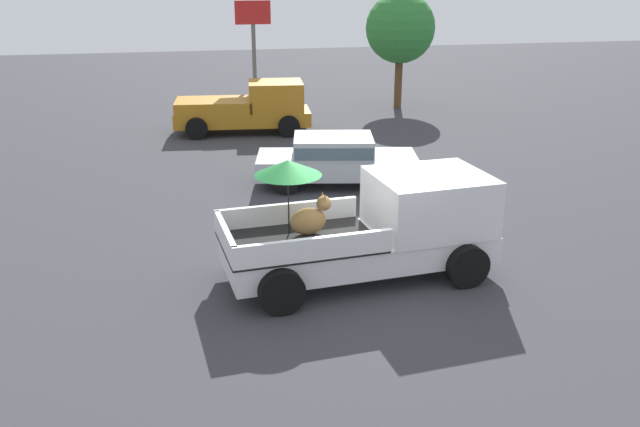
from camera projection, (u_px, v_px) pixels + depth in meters
name	position (u px, v px, depth m)	size (l,w,h in m)	color
ground_plane	(358.00, 276.00, 12.69)	(80.00, 80.00, 0.00)	#38383D
pickup_truck_main	(381.00, 226.00, 12.50)	(5.19, 2.60, 2.28)	black
pickup_truck_red	(248.00, 108.00, 23.86)	(4.96, 2.56, 1.80)	black
parked_sedan_near	(335.00, 158.00, 17.97)	(4.57, 2.62, 1.33)	black
motel_sign	(253.00, 34.00, 26.33)	(1.40, 0.16, 4.43)	#59595B
tree_by_lot	(400.00, 29.00, 27.35)	(2.86, 2.86, 4.73)	brown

